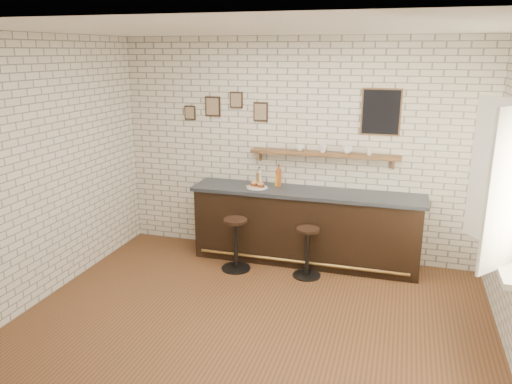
% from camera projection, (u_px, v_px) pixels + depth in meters
% --- Properties ---
extents(ground, '(5.00, 5.00, 0.00)m').
position_uv_depth(ground, '(254.00, 320.00, 5.39)').
color(ground, brown).
rests_on(ground, ground).
extents(bar_counter, '(3.10, 0.65, 1.01)m').
position_uv_depth(bar_counter, '(305.00, 226.00, 6.76)').
color(bar_counter, black).
rests_on(bar_counter, ground).
extents(sandwich_plate, '(0.28, 0.28, 0.01)m').
position_uv_depth(sandwich_plate, '(257.00, 187.00, 6.77)').
color(sandwich_plate, white).
rests_on(sandwich_plate, bar_counter).
extents(ciabatta_sandwich, '(0.24, 0.17, 0.07)m').
position_uv_depth(ciabatta_sandwich, '(258.00, 184.00, 6.76)').
color(ciabatta_sandwich, tan).
rests_on(ciabatta_sandwich, sandwich_plate).
extents(potato_chips, '(0.26, 0.18, 0.00)m').
position_uv_depth(potato_chips, '(256.00, 187.00, 6.77)').
color(potato_chips, '#ECAE53').
rests_on(potato_chips, sandwich_plate).
extents(bitters_bottle_brown, '(0.07, 0.07, 0.22)m').
position_uv_depth(bitters_bottle_brown, '(259.00, 178.00, 6.91)').
color(bitters_bottle_brown, brown).
rests_on(bitters_bottle_brown, bar_counter).
extents(bitters_bottle_white, '(0.06, 0.06, 0.25)m').
position_uv_depth(bitters_bottle_white, '(259.00, 177.00, 6.91)').
color(bitters_bottle_white, beige).
rests_on(bitters_bottle_white, bar_counter).
extents(bitters_bottle_amber, '(0.07, 0.07, 0.30)m').
position_uv_depth(bitters_bottle_amber, '(279.00, 177.00, 6.82)').
color(bitters_bottle_amber, '#A04419').
rests_on(bitters_bottle_amber, bar_counter).
extents(condiment_bottle_yellow, '(0.06, 0.06, 0.21)m').
position_uv_depth(condiment_bottle_yellow, '(277.00, 180.00, 6.84)').
color(condiment_bottle_yellow, gold).
rests_on(condiment_bottle_yellow, bar_counter).
extents(bar_stool_left, '(0.39, 0.39, 0.70)m').
position_uv_depth(bar_stool_left, '(236.00, 242.00, 6.55)').
color(bar_stool_left, black).
rests_on(bar_stool_left, ground).
extents(bar_stool_right, '(0.36, 0.36, 0.65)m').
position_uv_depth(bar_stool_right, '(307.00, 251.00, 6.35)').
color(bar_stool_right, black).
rests_on(bar_stool_right, ground).
extents(wall_shelf, '(2.00, 0.18, 0.18)m').
position_uv_depth(wall_shelf, '(324.00, 154.00, 6.63)').
color(wall_shelf, brown).
rests_on(wall_shelf, ground).
extents(shelf_cup_a, '(0.14, 0.14, 0.09)m').
position_uv_depth(shelf_cup_a, '(300.00, 148.00, 6.70)').
color(shelf_cup_a, white).
rests_on(shelf_cup_a, wall_shelf).
extents(shelf_cup_b, '(0.14, 0.14, 0.10)m').
position_uv_depth(shelf_cup_b, '(323.00, 149.00, 6.62)').
color(shelf_cup_b, white).
rests_on(shelf_cup_b, wall_shelf).
extents(shelf_cup_c, '(0.19, 0.19, 0.11)m').
position_uv_depth(shelf_cup_c, '(347.00, 150.00, 6.53)').
color(shelf_cup_c, white).
rests_on(shelf_cup_c, wall_shelf).
extents(shelf_cup_d, '(0.11, 0.11, 0.09)m').
position_uv_depth(shelf_cup_d, '(369.00, 152.00, 6.45)').
color(shelf_cup_d, white).
rests_on(shelf_cup_d, wall_shelf).
extents(back_wall_decor, '(2.96, 0.02, 0.56)m').
position_uv_depth(back_wall_decor, '(313.00, 110.00, 6.60)').
color(back_wall_decor, black).
rests_on(back_wall_decor, ground).
extents(window_sill, '(0.20, 1.35, 0.06)m').
position_uv_depth(window_sill, '(503.00, 258.00, 4.76)').
color(window_sill, white).
rests_on(window_sill, ground).
extents(casement_window, '(0.40, 1.30, 1.56)m').
position_uv_depth(casement_window, '(509.00, 181.00, 4.57)').
color(casement_window, white).
rests_on(casement_window, ground).
extents(book_lower, '(0.20, 0.26, 0.02)m').
position_uv_depth(book_lower, '(502.00, 256.00, 4.71)').
color(book_lower, tan).
rests_on(book_lower, window_sill).
extents(book_upper, '(0.18, 0.23, 0.02)m').
position_uv_depth(book_upper, '(502.00, 253.00, 4.73)').
color(book_upper, tan).
rests_on(book_upper, book_lower).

